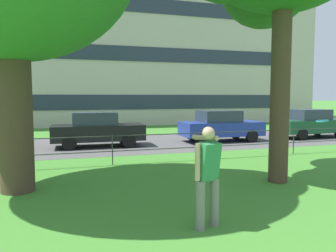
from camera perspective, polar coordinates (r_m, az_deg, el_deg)
The scene contains 8 objects.
street_strip at distance 16.33m, azimuth -5.66°, elevation -2.89°, with size 80.00×6.59×0.01m, color #565454.
park_fence at distance 11.60m, azimuth -0.69°, elevation -2.77°, with size 31.63×0.04×1.00m.
person_thrower at distance 5.82m, azimuth 6.59°, elevation -7.92°, with size 0.49×0.87×1.73m.
frisbee at distance 8.42m, azimuth 24.41°, elevation 0.79°, with size 0.32×0.32×0.06m.
car_black_far_right at distance 15.44m, azimuth -11.78°, elevation -0.53°, with size 4.04×1.88×1.54m.
car_blue_far_left at distance 17.08m, azimuth 8.81°, elevation 0.04°, with size 4.01×1.83×1.54m.
car_dark_green_center at distance 20.01m, azimuth 22.68°, elevation 0.42°, with size 4.05×1.91×1.54m.
apartment_building_background at distance 33.29m, azimuth -8.11°, elevation 13.91°, with size 32.79×14.27×14.86m.
Camera 1 is at (-3.37, 0.46, 2.23)m, focal length 36.41 mm.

